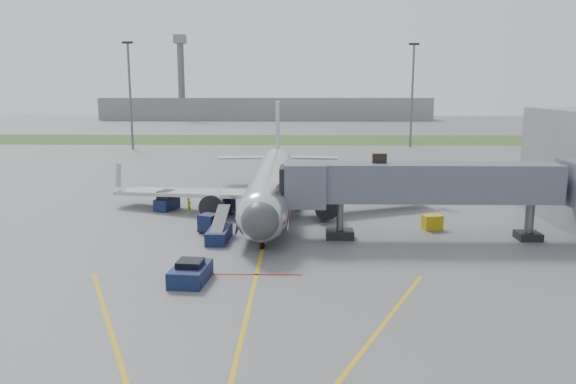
{
  "coord_description": "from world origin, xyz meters",
  "views": [
    {
      "loc": [
        2.83,
        -38.68,
        12.0
      ],
      "look_at": [
        1.78,
        8.04,
        3.2
      ],
      "focal_mm": 35.0,
      "sensor_mm": 36.0,
      "label": 1
    }
  ],
  "objects_px": {
    "ramp_worker": "(189,206)",
    "belt_loader": "(219,233)",
    "pushback_tug": "(191,273)",
    "airliner": "(272,184)",
    "baggage_tug": "(167,201)"
  },
  "relations": [
    {
      "from": "airliner",
      "to": "baggage_tug",
      "type": "xyz_separation_m",
      "value": [
        -10.39,
        0.1,
        -1.8
      ]
    },
    {
      "from": "ramp_worker",
      "to": "belt_loader",
      "type": "bearing_deg",
      "value": -127.48
    },
    {
      "from": "airliner",
      "to": "ramp_worker",
      "type": "bearing_deg",
      "value": -169.16
    },
    {
      "from": "baggage_tug",
      "to": "pushback_tug",
      "type": "bearing_deg",
      "value": -72.94
    },
    {
      "from": "pushback_tug",
      "to": "belt_loader",
      "type": "relative_size",
      "value": 0.74
    },
    {
      "from": "airliner",
      "to": "belt_loader",
      "type": "bearing_deg",
      "value": -108.0
    },
    {
      "from": "pushback_tug",
      "to": "ramp_worker",
      "type": "xyz_separation_m",
      "value": [
        -3.87,
        19.18,
        0.15
      ]
    },
    {
      "from": "airliner",
      "to": "belt_loader",
      "type": "height_order",
      "value": "airliner"
    },
    {
      "from": "pushback_tug",
      "to": "belt_loader",
      "type": "xyz_separation_m",
      "value": [
        0.41,
        9.64,
        -0.01
      ]
    },
    {
      "from": "airliner",
      "to": "baggage_tug",
      "type": "bearing_deg",
      "value": 179.46
    },
    {
      "from": "belt_loader",
      "to": "ramp_worker",
      "type": "distance_m",
      "value": 10.47
    },
    {
      "from": "pushback_tug",
      "to": "baggage_tug",
      "type": "relative_size",
      "value": 1.17
    },
    {
      "from": "airliner",
      "to": "pushback_tug",
      "type": "xyz_separation_m",
      "value": [
        -4.0,
        -20.69,
        -2.06
      ]
    },
    {
      "from": "pushback_tug",
      "to": "belt_loader",
      "type": "bearing_deg",
      "value": 87.56
    },
    {
      "from": "baggage_tug",
      "to": "belt_loader",
      "type": "height_order",
      "value": "belt_loader"
    }
  ]
}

